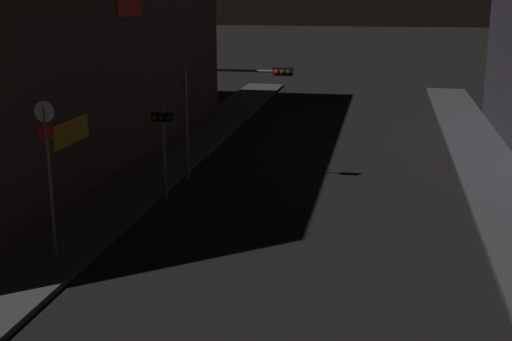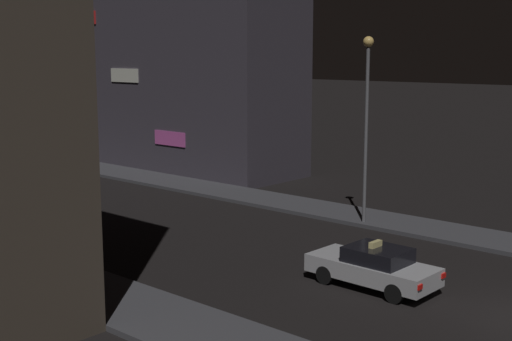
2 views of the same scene
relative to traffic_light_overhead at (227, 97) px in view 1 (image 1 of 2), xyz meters
name	(u,v)px [view 1 (image 1 of 2)]	position (x,y,z in m)	size (l,w,h in m)	color
sidewalk_left	(167,162)	(-3.56, 2.48, -3.57)	(3.00, 54.22, 0.18)	#424247
sidewalk_right	(494,178)	(11.23, 2.48, -3.57)	(3.00, 54.22, 0.18)	#424247
traffic_light_overhead	(227,97)	(0.00, 0.00, 0.00)	(4.60, 0.42, 5.00)	slate
traffic_light_left_kerb	(163,136)	(-1.81, -3.08, -1.10)	(0.80, 0.42, 3.55)	slate
sign_pole_left	(49,165)	(-3.13, -9.51, -0.65)	(0.61, 0.10, 4.72)	slate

